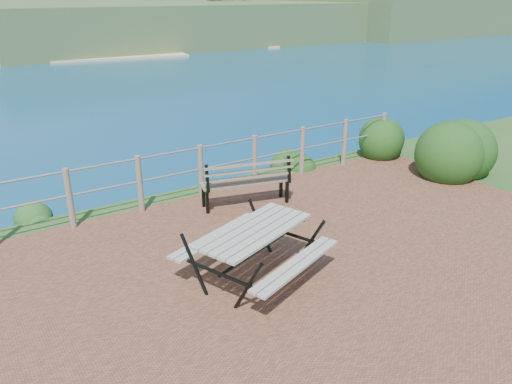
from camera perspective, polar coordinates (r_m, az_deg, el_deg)
ground at (r=6.71m, az=7.18°, el=-10.05°), size 10.00×7.00×0.12m
safety_railing at (r=9.01m, az=-6.34°, el=2.63°), size 9.40×0.10×1.00m
distant_bay at (r=272.21m, az=8.15°, el=20.73°), size 290.00×232.36×24.00m
picnic_table at (r=6.50m, az=-0.15°, el=-6.41°), size 1.79×1.37×0.70m
park_bench at (r=8.65m, az=-1.23°, el=2.01°), size 1.62×0.77×0.89m
shrub_right_front at (r=11.27m, az=21.55°, el=2.10°), size 1.50×1.50×2.12m
shrub_right_edge at (r=12.04m, az=12.88°, el=4.34°), size 1.09×1.09×1.55m
shrub_lip_west at (r=9.13m, az=-23.97°, el=-2.83°), size 0.70×0.70×0.41m
shrub_lip_east at (r=10.87m, az=3.92°, el=2.93°), size 0.79×0.79×0.53m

